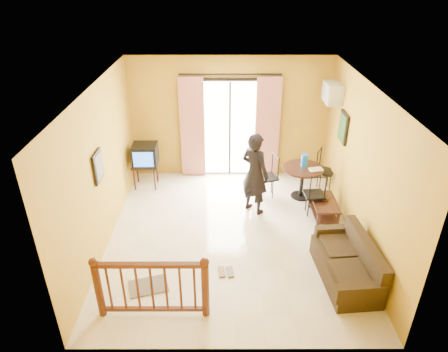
{
  "coord_description": "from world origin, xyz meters",
  "views": [
    {
      "loc": [
        -0.14,
        -6.07,
        4.54
      ],
      "look_at": [
        -0.14,
        0.2,
        1.15
      ],
      "focal_mm": 32.0,
      "sensor_mm": 36.0,
      "label": 1
    }
  ],
  "objects_px": {
    "standing_person": "(255,174)",
    "dining_table": "(303,174)",
    "coffee_table": "(324,207)",
    "television": "(145,155)",
    "sofa": "(349,265)"
  },
  "relations": [
    {
      "from": "dining_table",
      "to": "coffee_table",
      "type": "height_order",
      "value": "dining_table"
    },
    {
      "from": "dining_table",
      "to": "sofa",
      "type": "relative_size",
      "value": 0.52
    },
    {
      "from": "dining_table",
      "to": "standing_person",
      "type": "xyz_separation_m",
      "value": [
        -1.06,
        -0.53,
        0.29
      ]
    },
    {
      "from": "television",
      "to": "coffee_table",
      "type": "bearing_deg",
      "value": -19.33
    },
    {
      "from": "standing_person",
      "to": "dining_table",
      "type": "bearing_deg",
      "value": -111.77
    },
    {
      "from": "dining_table",
      "to": "standing_person",
      "type": "bearing_deg",
      "value": -153.3
    },
    {
      "from": "dining_table",
      "to": "standing_person",
      "type": "distance_m",
      "value": 1.23
    },
    {
      "from": "coffee_table",
      "to": "standing_person",
      "type": "bearing_deg",
      "value": 169.24
    },
    {
      "from": "television",
      "to": "sofa",
      "type": "distance_m",
      "value": 4.82
    },
    {
      "from": "coffee_table",
      "to": "standing_person",
      "type": "distance_m",
      "value": 1.53
    },
    {
      "from": "coffee_table",
      "to": "dining_table",
      "type": "bearing_deg",
      "value": 111.55
    },
    {
      "from": "coffee_table",
      "to": "sofa",
      "type": "bearing_deg",
      "value": -90.05
    },
    {
      "from": "dining_table",
      "to": "coffee_table",
      "type": "relative_size",
      "value": 1.01
    },
    {
      "from": "sofa",
      "to": "dining_table",
      "type": "bearing_deg",
      "value": 92.04
    },
    {
      "from": "television",
      "to": "sofa",
      "type": "xyz_separation_m",
      "value": [
        3.72,
        -3.03,
        -0.51
      ]
    }
  ]
}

